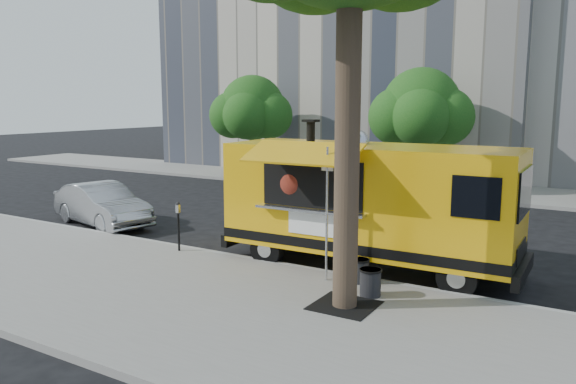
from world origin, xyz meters
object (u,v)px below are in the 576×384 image
(far_tree_a, at_px, (252,108))
(parking_meter, at_px, (178,220))
(far_tree_b, at_px, (421,108))
(sign_post, at_px, (327,206))
(sedan, at_px, (102,205))
(food_truck, at_px, (367,201))
(trash_bin_right, at_px, (370,281))
(trash_bin_left, at_px, (359,270))

(far_tree_a, relative_size, parking_meter, 4.01)
(far_tree_b, relative_size, sign_post, 1.83)
(far_tree_a, bearing_deg, sedan, -79.60)
(food_truck, height_order, trash_bin_right, food_truck)
(far_tree_a, xyz_separation_m, trash_bin_right, (12.80, -14.30, -3.32))
(far_tree_a, relative_size, trash_bin_right, 9.42)
(sedan, xyz_separation_m, trash_bin_left, (10.03, -1.51, -0.27))
(sedan, xyz_separation_m, trash_bin_right, (10.58, -2.20, -0.25))
(sign_post, xyz_separation_m, trash_bin_right, (1.25, -0.45, -1.39))
(parking_meter, bearing_deg, sedan, 162.07)
(food_truck, bearing_deg, sedan, 178.53)
(sign_post, xyz_separation_m, trash_bin_left, (0.70, 0.24, -1.41))
(trash_bin_left, xyz_separation_m, trash_bin_right, (0.55, -0.69, 0.02))
(food_truck, xyz_separation_m, trash_bin_right, (1.03, -2.17, -1.26))
(far_tree_a, height_order, food_truck, far_tree_a)
(far_tree_b, bearing_deg, trash_bin_right, -75.50)
(trash_bin_left, bearing_deg, sign_post, -161.36)
(far_tree_b, bearing_deg, sign_post, -79.85)
(parking_meter, distance_m, sedan, 5.03)
(sedan, relative_size, trash_bin_right, 7.54)
(sign_post, bearing_deg, trash_bin_left, 18.64)
(far_tree_b, relative_size, trash_bin_left, 10.38)
(sign_post, height_order, parking_meter, sign_post)
(far_tree_b, distance_m, trash_bin_right, 15.56)
(food_truck, bearing_deg, trash_bin_right, -65.97)
(sign_post, height_order, sedan, sign_post)
(food_truck, bearing_deg, parking_meter, -163.67)
(far_tree_b, bearing_deg, food_truck, -77.51)
(parking_meter, bearing_deg, far_tree_b, 81.90)
(parking_meter, height_order, sedan, parking_meter)
(sign_post, relative_size, food_truck, 0.40)
(parking_meter, relative_size, food_truck, 0.18)
(sign_post, relative_size, trash_bin_right, 5.28)
(far_tree_a, distance_m, food_truck, 17.03)
(parking_meter, xyz_separation_m, sedan, (-4.78, 1.55, -0.28))
(food_truck, xyz_separation_m, trash_bin_left, (0.48, -1.48, -1.28))
(far_tree_a, relative_size, far_tree_b, 0.97)
(far_tree_a, relative_size, food_truck, 0.72)
(trash_bin_left, distance_m, trash_bin_right, 0.88)
(far_tree_a, xyz_separation_m, sedan, (2.22, -12.10, -3.07))
(far_tree_b, distance_m, trash_bin_left, 14.78)
(food_truck, bearing_deg, far_tree_a, 132.84)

